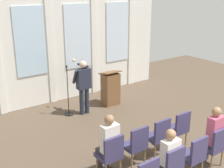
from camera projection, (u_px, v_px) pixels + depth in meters
The scene contains 14 objects.
rear_partition at pixel (56, 39), 9.69m from camera, with size 8.28×0.14×4.17m.
speaker at pixel (83, 83), 8.97m from camera, with size 0.50×0.69×1.66m.
mic_stand at pixel (68, 104), 9.08m from camera, with size 0.28×0.28×1.55m.
lectern at pixel (111, 88), 9.81m from camera, with size 0.60×0.48×1.16m.
chair_r0_c0 at pixel (111, 153), 6.09m from camera, with size 0.46×0.44×0.94m.
audience_r0_c0 at pixel (108, 142), 6.08m from camera, with size 0.36×0.39×1.36m.
chair_r0_c1 at pixel (136, 143), 6.46m from camera, with size 0.46×0.44×0.94m.
chair_r0_c2 at pixel (159, 135), 6.83m from camera, with size 0.46×0.44×0.94m.
chair_r0_c3 at pixel (179, 127), 7.20m from camera, with size 0.46×0.44×0.94m.
chair_r1_c1 at pixel (171, 166), 5.68m from camera, with size 0.46×0.44×0.94m.
audience_r1_c1 at pixel (168, 155), 5.68m from camera, with size 0.36×0.39×1.27m.
chair_r1_c2 at pixel (194, 154), 6.04m from camera, with size 0.46×0.44×0.94m.
chair_r1_c3 at pixel (215, 145), 6.41m from camera, with size 0.46×0.44×0.94m.
audience_r1_c3 at pixel (213, 134), 6.40m from camera, with size 0.36×0.39×1.39m.
Camera 1 is at (-4.08, -2.09, 3.80)m, focal length 48.19 mm.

